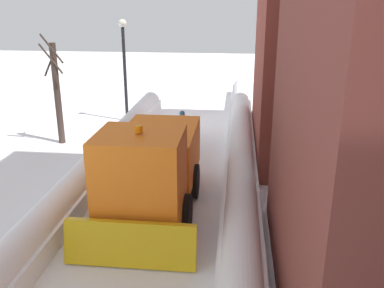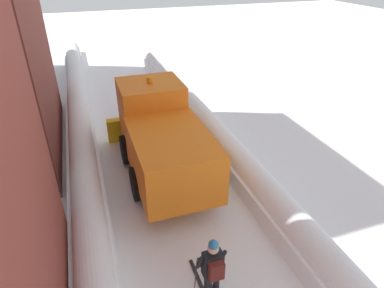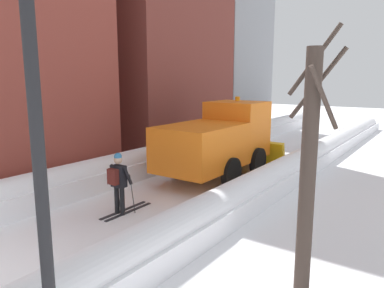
# 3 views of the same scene
# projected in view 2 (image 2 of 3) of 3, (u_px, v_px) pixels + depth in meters

# --- Properties ---
(ground_plane) EXTENTS (80.00, 80.00, 0.00)m
(ground_plane) POSITION_uv_depth(u_px,v_px,m) (159.00, 166.00, 12.18)
(ground_plane) COLOR white
(snowbank_left) EXTENTS (1.10, 36.00, 1.12)m
(snowbank_left) POSITION_uv_depth(u_px,v_px,m) (84.00, 168.00, 11.20)
(snowbank_left) COLOR white
(snowbank_left) RESTS_ON ground
(snowbank_right) EXTENTS (1.10, 36.00, 1.02)m
(snowbank_right) POSITION_uv_depth(u_px,v_px,m) (224.00, 145.00, 12.68)
(snowbank_right) COLOR white
(snowbank_right) RESTS_ON ground
(plow_truck) EXTENTS (3.20, 5.98, 3.12)m
(plow_truck) POSITION_uv_depth(u_px,v_px,m) (161.00, 136.00, 11.11)
(plow_truck) COLOR orange
(plow_truck) RESTS_ON ground
(skier) EXTENTS (0.62, 1.80, 1.81)m
(skier) POSITION_uv_depth(u_px,v_px,m) (212.00, 268.00, 7.01)
(skier) COLOR black
(skier) RESTS_ON ground
(traffic_light_pole) EXTENTS (0.28, 0.42, 4.40)m
(traffic_light_pole) POSITION_uv_depth(u_px,v_px,m) (17.00, 199.00, 5.77)
(traffic_light_pole) COLOR black
(traffic_light_pole) RESTS_ON ground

